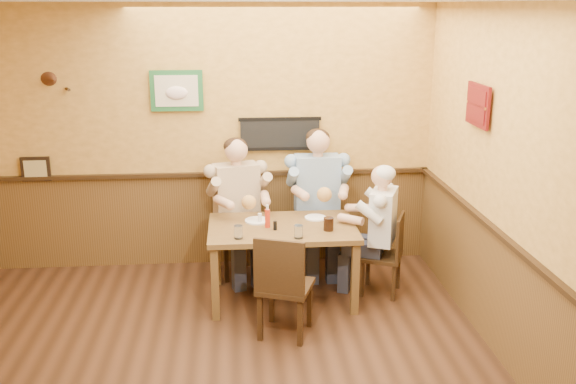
% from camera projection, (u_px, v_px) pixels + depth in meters
% --- Properties ---
extents(room, '(5.02, 5.03, 2.81)m').
position_uv_depth(room, '(200.00, 165.00, 4.51)').
color(room, black).
rests_on(room, ground).
extents(dining_table, '(1.40, 0.90, 0.75)m').
position_uv_depth(dining_table, '(282.00, 235.00, 6.12)').
color(dining_table, brown).
rests_on(dining_table, ground).
extents(chair_back_left, '(0.53, 0.53, 0.93)m').
position_uv_depth(chair_back_left, '(237.00, 232.00, 6.75)').
color(chair_back_left, '#322110').
rests_on(chair_back_left, ground).
extents(chair_back_right, '(0.46, 0.46, 0.97)m').
position_uv_depth(chair_back_right, '(317.00, 225.00, 6.92)').
color(chair_back_right, '#322110').
rests_on(chair_back_right, ground).
extents(chair_right_end, '(0.50, 0.50, 0.82)m').
position_uv_depth(chair_right_end, '(381.00, 254.00, 6.32)').
color(chair_right_end, '#322110').
rests_on(chair_right_end, ground).
extents(chair_near_side, '(0.56, 0.56, 0.94)m').
position_uv_depth(chair_near_side, '(285.00, 284.00, 5.50)').
color(chair_near_side, '#322110').
rests_on(chair_near_side, ground).
extents(diner_tan_shirt, '(0.75, 0.75, 1.33)m').
position_uv_depth(diner_tan_shirt, '(237.00, 215.00, 6.70)').
color(diner_tan_shirt, '#CAAF8B').
rests_on(diner_tan_shirt, ground).
extents(diner_blue_polo, '(0.65, 0.65, 1.38)m').
position_uv_depth(diner_blue_polo, '(317.00, 207.00, 6.87)').
color(diner_blue_polo, '#7F9DBE').
rests_on(diner_blue_polo, ground).
extents(diner_white_elder, '(0.71, 0.71, 1.18)m').
position_uv_depth(diner_white_elder, '(382.00, 237.00, 6.27)').
color(diner_white_elder, silver).
rests_on(diner_white_elder, ground).
extents(water_glass_left, '(0.09, 0.09, 0.12)m').
position_uv_depth(water_glass_left, '(238.00, 232.00, 5.75)').
color(water_glass_left, white).
rests_on(water_glass_left, dining_table).
extents(water_glass_mid, '(0.09, 0.09, 0.12)m').
position_uv_depth(water_glass_mid, '(299.00, 232.00, 5.76)').
color(water_glass_mid, white).
rests_on(water_glass_mid, dining_table).
extents(cola_tumbler, '(0.12, 0.12, 0.12)m').
position_uv_depth(cola_tumbler, '(329.00, 224.00, 5.96)').
color(cola_tumbler, black).
rests_on(cola_tumbler, dining_table).
extents(hot_sauce_bottle, '(0.06, 0.06, 0.20)m').
position_uv_depth(hot_sauce_bottle, '(267.00, 217.00, 6.03)').
color(hot_sauce_bottle, red).
rests_on(hot_sauce_bottle, dining_table).
extents(salt_shaker, '(0.05, 0.05, 0.10)m').
position_uv_depth(salt_shaker, '(260.00, 218.00, 6.17)').
color(salt_shaker, white).
rests_on(salt_shaker, dining_table).
extents(pepper_shaker, '(0.04, 0.04, 0.08)m').
position_uv_depth(pepper_shaker, '(275.00, 226.00, 5.98)').
color(pepper_shaker, black).
rests_on(pepper_shaker, dining_table).
extents(plate_far_left, '(0.30, 0.30, 0.02)m').
position_uv_depth(plate_far_left, '(257.00, 221.00, 6.22)').
color(plate_far_left, white).
rests_on(plate_far_left, dining_table).
extents(plate_far_right, '(0.24, 0.24, 0.01)m').
position_uv_depth(plate_far_right, '(315.00, 218.00, 6.31)').
color(plate_far_right, white).
rests_on(plate_far_right, dining_table).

